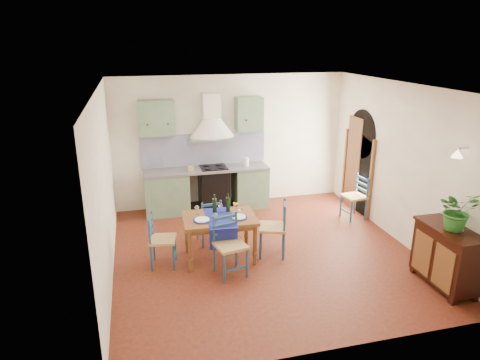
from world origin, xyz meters
name	(u,v)px	position (x,y,z in m)	size (l,w,h in m)	color
floor	(264,253)	(0.00, 0.00, 0.00)	(5.00, 5.00, 0.00)	#46170F
back_wall	(212,161)	(-0.47, 2.29, 1.05)	(5.00, 0.96, 2.80)	white
right_wall	(392,164)	(2.50, 0.28, 1.34)	(0.26, 5.00, 2.80)	white
left_wall	(105,188)	(-2.50, 0.00, 1.40)	(0.04, 5.00, 2.80)	white
ceiling	(267,87)	(0.00, 0.00, 2.80)	(5.00, 5.00, 0.01)	white
dining_table	(220,222)	(-0.77, -0.01, 0.66)	(1.21, 0.92, 1.07)	brown
chair_near	(229,245)	(-0.73, -0.52, 0.49)	(0.53, 0.53, 0.95)	navy
chair_far	(209,220)	(-0.84, 0.60, 0.44)	(0.44, 0.44, 0.84)	navy
chair_left	(161,240)	(-1.73, 0.00, 0.45)	(0.47, 0.47, 0.87)	navy
chair_right	(275,228)	(0.14, -0.09, 0.49)	(0.56, 0.56, 0.95)	navy
chair_spare	(355,197)	(2.23, 1.00, 0.46)	(0.47, 0.47, 0.88)	navy
sideboard	(446,255)	(2.26, -1.63, 0.51)	(0.50, 1.05, 0.94)	black
potted_plant	(457,210)	(2.28, -1.67, 1.23)	(0.52, 0.45, 0.58)	#215F1F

